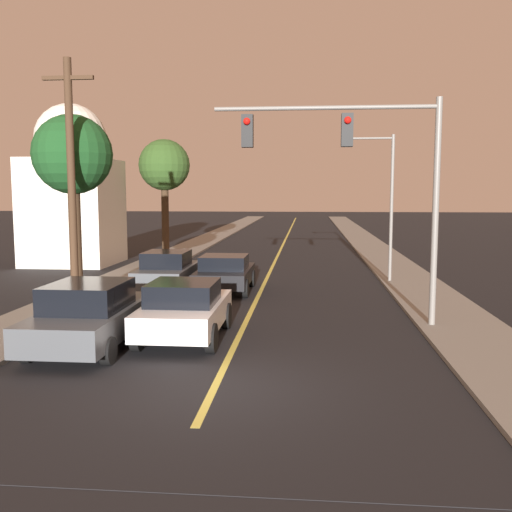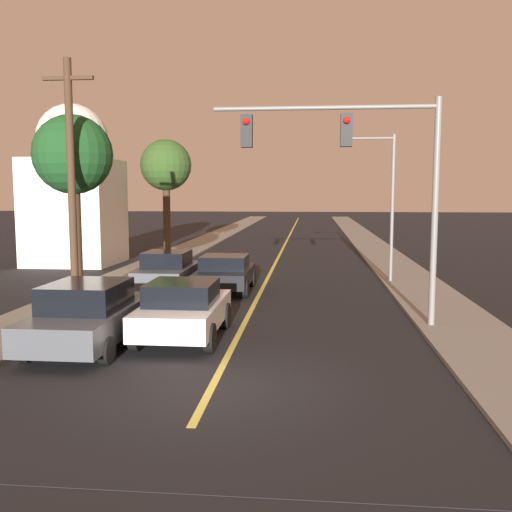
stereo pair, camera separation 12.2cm
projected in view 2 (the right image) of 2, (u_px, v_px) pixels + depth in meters
The scene contains 14 objects.
ground_plane at pixel (212, 387), 11.22m from camera, with size 200.00×200.00×0.00m, color black.
road_surface at pixel (288, 239), 46.83m from camera, with size 9.79×80.00×0.01m.
sidewalk_left at pixel (214, 237), 47.41m from camera, with size 2.50×80.00×0.12m.
sidewalk_right at pixel (364, 239), 46.23m from camera, with size 2.50×80.00×0.12m.
car_near_lane_front at pixel (183, 309), 14.78m from camera, with size 2.03×3.99×1.54m.
car_near_lane_second at pixel (225, 273), 21.86m from camera, with size 2.07×3.94×1.42m.
car_outer_lane_front at pixel (89, 314), 14.06m from camera, with size 2.09×4.67×1.63m.
car_outer_lane_second at pixel (168, 272), 21.74m from camera, with size 1.94×4.02×1.59m.
traffic_signal_mast at pixel (361, 162), 15.69m from camera, with size 6.22×0.42×6.25m.
streetlamp_right at pixel (378, 185), 23.54m from camera, with size 2.21×0.36×6.05m.
utility_pole_left at pixel (71, 181), 17.61m from camera, with size 1.60×0.24×7.74m.
tree_left_near at pixel (73, 158), 19.09m from camera, with size 2.65×2.65×6.28m.
tree_left_far at pixel (166, 166), 33.27m from camera, with size 2.97×2.97×6.76m.
domed_building_left at pixel (74, 189), 30.02m from camera, with size 4.35×4.35×8.38m.
Camera 2 is at (1.92, -10.73, 3.83)m, focal length 40.00 mm.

